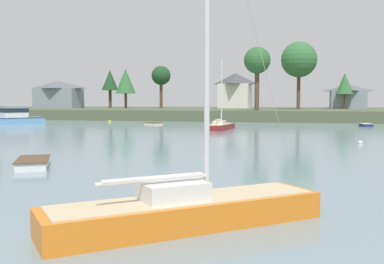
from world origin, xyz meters
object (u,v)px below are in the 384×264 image
Objects in this scene: cruiser_skyblue at (7,120)px; dinghy_navy at (366,125)px; dinghy_cream at (153,124)px; mooring_buoy_white at (360,142)px; sailboat_maroon at (220,128)px; mooring_buoy_yellow at (110,122)px; sailboat_orange at (186,218)px; dinghy_white at (33,164)px.

cruiser_skyblue is 3.05× the size of dinghy_navy.
cruiser_skyblue is at bearing -168.80° from dinghy_cream.
dinghy_cream is 36.30m from mooring_buoy_white.
mooring_buoy_yellow is at bearing 144.27° from sailboat_maroon.
dinghy_navy is 28.17m from mooring_buoy_white.
sailboat_orange is 66.46m from mooring_buoy_yellow.
dinghy_cream is (22.29, 4.41, -0.58)m from cruiser_skyblue.
dinghy_navy is 22.54m from sailboat_maroon.
cruiser_skyblue reaches higher than dinghy_white.
dinghy_navy is at bearing 33.24° from sailboat_maroon.
dinghy_white reaches higher than mooring_buoy_yellow.
cruiser_skyblue is 22.73m from dinghy_cream.
sailboat_maroon reaches higher than dinghy_white.
dinghy_navy reaches higher than mooring_buoy_white.
mooring_buoy_yellow is (-22.37, 16.09, -0.12)m from sailboat_maroon.
dinghy_cream is at bearing 11.20° from cruiser_skyblue.
sailboat_orange reaches higher than mooring_buoy_yellow.
dinghy_navy is at bearing 8.40° from cruiser_skyblue.
dinghy_navy is at bearing 78.04° from sailboat_orange.
sailboat_orange is at bearing -105.69° from mooring_buoy_white.
dinghy_white is (30.34, -38.96, -0.55)m from cruiser_skyblue.
dinghy_navy reaches higher than mooring_buoy_yellow.
sailboat_orange is (18.94, -52.46, 0.11)m from dinghy_cream.
sailboat_orange is 57.12m from dinghy_navy.
sailboat_orange is at bearing -49.37° from cruiser_skyblue.
mooring_buoy_white is (7.87, 27.99, -0.18)m from sailboat_orange.
sailboat_maroon reaches higher than dinghy_navy.
dinghy_cream is 0.35× the size of sailboat_maroon.
sailboat_orange is 29.08m from mooring_buoy_white.
dinghy_navy is 7.89× the size of mooring_buoy_white.
mooring_buoy_yellow is at bearing 139.68° from mooring_buoy_white.
dinghy_white is (8.06, -43.37, 0.02)m from dinghy_cream.
cruiser_skyblue is at bearing 127.91° from dinghy_white.
dinghy_white is 9.62× the size of mooring_buoy_white.
dinghy_white is at bearing -52.09° from cruiser_skyblue.
cruiser_skyblue is 2.50× the size of dinghy_white.
sailboat_maroon is (3.87, 34.43, 0.05)m from dinghy_white.
mooring_buoy_white is at bearing -42.39° from dinghy_cream.
mooring_buoy_white is (37.25, -31.62, -0.02)m from mooring_buoy_yellow.
sailboat_orange is 3.34× the size of dinghy_navy.
cruiser_skyblue is at bearing -135.68° from mooring_buoy_yellow.
sailboat_maroon is (-18.85, -12.36, 0.07)m from dinghy_navy.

